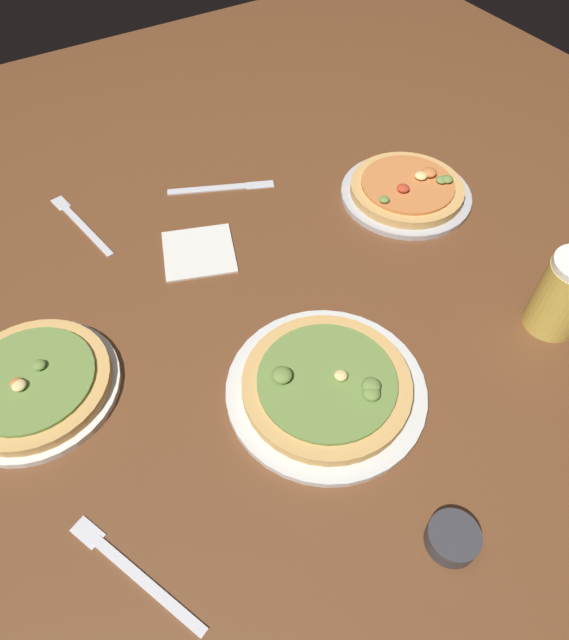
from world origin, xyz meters
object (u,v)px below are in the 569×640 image
Objects in this scene: pizza_plate_side at (33,384)px; fork_spare at (133,572)px; beer_mug_dark at (567,295)px; fork_left at (80,223)px; ramekin_sauce at (453,538)px; napkin_folded at (199,251)px; pizza_plate_far at (407,190)px; knife_right at (222,187)px; pizza_plate_near at (327,386)px.

pizza_plate_side is 0.34m from fork_spare.
beer_mug_dark is 0.92m from fork_left.
pizza_plate_side is 1.79× the size of beer_mug_dark.
fork_left is (-0.22, 0.86, -0.01)m from ramekin_sauce.
napkin_folded is (-0.05, 0.67, -0.01)m from ramekin_sauce.
napkin_folded is 0.63× the size of fork_spare.
pizza_plate_far reaches higher than napkin_folded.
fork_spare is (-0.33, -0.48, -0.00)m from napkin_folded.
knife_right is at bearing 54.42° from fork_spare.
fork_left and fork_spare have the same top height.
fork_spare is (-0.36, -0.10, -0.01)m from pizza_plate_near.
beer_mug_dark is at bearing -11.92° from pizza_plate_near.
ramekin_sauce is (-0.40, -0.19, -0.06)m from beer_mug_dark.
knife_right is at bearing 31.66° from pizza_plate_side.
pizza_plate_side reaches higher than fork_left.
beer_mug_dark is 0.68× the size of knife_right.
knife_right is at bearing 80.21° from pizza_plate_near.
pizza_plate_far reaches higher than fork_spare.
beer_mug_dark reaches higher than pizza_plate_side.
beer_mug_dark is at bearing -46.71° from napkin_folded.
fork_spare is at bearing -102.93° from fork_left.
napkin_folded reaches higher than knife_right.
pizza_plate_far is 3.94× the size of ramekin_sauce.
fork_left is 1.05× the size of fork_spare.
pizza_plate_side is (-0.81, -0.07, 0.00)m from pizza_plate_far.
knife_right is 1.00× the size of fork_spare.
ramekin_sauce is at bearing -75.94° from fork_left.
napkin_folded is at bearing 133.29° from beer_mug_dark.
pizza_plate_side is at bearing -157.61° from napkin_folded.
napkin_folded is (-0.45, 0.08, -0.01)m from pizza_plate_far.
fork_spare is at bearing -84.97° from pizza_plate_side.
beer_mug_dark is at bearing -47.49° from fork_left.
ramekin_sauce reaches higher than fork_left.
ramekin_sauce is 0.82m from knife_right.
fork_spare is at bearing -124.01° from napkin_folded.
knife_right is (-0.32, 0.23, -0.01)m from pizza_plate_far.
knife_right is at bearing 49.83° from napkin_folded.
fork_spare is (-0.45, -0.64, -0.00)m from knife_right.
pizza_plate_near is 1.45× the size of knife_right.
beer_mug_dark is (0.80, -0.33, 0.06)m from pizza_plate_side.
pizza_plate_near is 0.28m from ramekin_sauce.
pizza_plate_far is 0.68m from fork_left.
pizza_plate_side is 1.21× the size of knife_right.
fork_left is 0.70m from fork_spare.
ramekin_sauce is at bearing -87.69° from pizza_plate_near.
fork_left is (0.19, 0.35, -0.01)m from pizza_plate_side.
pizza_plate_far is at bearing 37.04° from pizza_plate_near.
pizza_plate_side reaches higher than napkin_folded.
fork_left is at bearing 61.64° from pizza_plate_side.
ramekin_sauce is 0.67m from napkin_folded.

